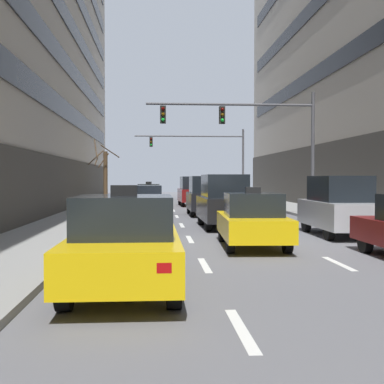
% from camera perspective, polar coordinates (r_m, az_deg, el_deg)
% --- Properties ---
extents(ground_plane, '(120.00, 120.00, 0.00)m').
position_cam_1_polar(ground_plane, '(15.01, 6.25, -6.05)').
color(ground_plane, slate).
extents(sidewalk_left, '(3.19, 80.00, 0.14)m').
position_cam_1_polar(sidewalk_left, '(15.19, -17.85, -5.76)').
color(sidewalk_left, gray).
rests_on(sidewalk_left, ground).
extents(lane_stripe_l1_s2, '(0.16, 2.00, 0.01)m').
position_cam_1_polar(lane_stripe_l1_s2, '(7.01, 5.44, -14.82)').
color(lane_stripe_l1_s2, silver).
rests_on(lane_stripe_l1_s2, ground).
extents(lane_stripe_l1_s3, '(0.16, 2.00, 0.01)m').
position_cam_1_polar(lane_stripe_l1_s3, '(11.85, 1.39, -8.06)').
color(lane_stripe_l1_s3, silver).
rests_on(lane_stripe_l1_s3, ground).
extents(lane_stripe_l1_s4, '(0.16, 2.00, 0.01)m').
position_cam_1_polar(lane_stripe_l1_s4, '(16.79, -0.25, -5.22)').
color(lane_stripe_l1_s4, silver).
rests_on(lane_stripe_l1_s4, ground).
extents(lane_stripe_l1_s5, '(0.16, 2.00, 0.01)m').
position_cam_1_polar(lane_stripe_l1_s5, '(21.75, -1.14, -3.68)').
color(lane_stripe_l1_s5, silver).
rests_on(lane_stripe_l1_s5, ground).
extents(lane_stripe_l1_s6, '(0.16, 2.00, 0.01)m').
position_cam_1_polar(lane_stripe_l1_s6, '(26.73, -1.69, -2.71)').
color(lane_stripe_l1_s6, silver).
rests_on(lane_stripe_l1_s6, ground).
extents(lane_stripe_l1_s7, '(0.16, 2.00, 0.01)m').
position_cam_1_polar(lane_stripe_l1_s7, '(31.71, -2.07, -2.04)').
color(lane_stripe_l1_s7, silver).
rests_on(lane_stripe_l1_s7, ground).
extents(lane_stripe_l1_s8, '(0.16, 2.00, 0.01)m').
position_cam_1_polar(lane_stripe_l1_s8, '(36.70, -2.35, -1.56)').
color(lane_stripe_l1_s8, silver).
rests_on(lane_stripe_l1_s8, ground).
extents(lane_stripe_l1_s9, '(0.16, 2.00, 0.01)m').
position_cam_1_polar(lane_stripe_l1_s9, '(41.69, -2.56, -1.19)').
color(lane_stripe_l1_s9, silver).
rests_on(lane_stripe_l1_s9, ground).
extents(lane_stripe_l1_s10, '(0.16, 2.00, 0.01)m').
position_cam_1_polar(lane_stripe_l1_s10, '(46.69, -2.73, -0.90)').
color(lane_stripe_l1_s10, silver).
rests_on(lane_stripe_l1_s10, ground).
extents(lane_stripe_l2_s3, '(0.16, 2.00, 0.01)m').
position_cam_1_polar(lane_stripe_l2_s3, '(12.54, 15.85, -7.59)').
color(lane_stripe_l2_s3, silver).
rests_on(lane_stripe_l2_s3, ground).
extents(lane_stripe_l2_s4, '(0.16, 2.00, 0.01)m').
position_cam_1_polar(lane_stripe_l2_s4, '(17.28, 10.16, -5.06)').
color(lane_stripe_l2_s4, silver).
rests_on(lane_stripe_l2_s4, ground).
extents(lane_stripe_l2_s5, '(0.16, 2.00, 0.01)m').
position_cam_1_polar(lane_stripe_l2_s5, '(22.13, 6.97, -3.60)').
color(lane_stripe_l2_s5, silver).
rests_on(lane_stripe_l2_s5, ground).
extents(lane_stripe_l2_s6, '(0.16, 2.00, 0.01)m').
position_cam_1_polar(lane_stripe_l2_s6, '(27.04, 4.93, -2.67)').
color(lane_stripe_l2_s6, silver).
rests_on(lane_stripe_l2_s6, ground).
extents(lane_stripe_l2_s7, '(0.16, 2.00, 0.01)m').
position_cam_1_polar(lane_stripe_l2_s7, '(31.98, 3.52, -2.02)').
color(lane_stripe_l2_s7, silver).
rests_on(lane_stripe_l2_s7, ground).
extents(lane_stripe_l2_s8, '(0.16, 2.00, 0.01)m').
position_cam_1_polar(lane_stripe_l2_s8, '(36.93, 2.49, -1.54)').
color(lane_stripe_l2_s8, silver).
rests_on(lane_stripe_l2_s8, ground).
extents(lane_stripe_l2_s9, '(0.16, 2.00, 0.01)m').
position_cam_1_polar(lane_stripe_l2_s9, '(41.89, 1.71, -1.18)').
color(lane_stripe_l2_s9, silver).
rests_on(lane_stripe_l2_s9, ground).
extents(lane_stripe_l2_s10, '(0.16, 2.00, 0.01)m').
position_cam_1_polar(lane_stripe_l2_s10, '(46.87, 1.09, -0.89)').
color(lane_stripe_l2_s10, silver).
rests_on(lane_stripe_l2_s10, ground).
extents(taxi_driving_0, '(1.93, 4.23, 1.73)m').
position_cam_1_polar(taxi_driving_0, '(14.89, 6.67, -3.14)').
color(taxi_driving_0, black).
rests_on(taxi_driving_0, ground).
extents(car_driving_1, '(1.81, 4.32, 2.09)m').
position_cam_1_polar(car_driving_1, '(27.57, 1.48, -0.42)').
color(car_driving_1, black).
rests_on(car_driving_1, ground).
extents(taxi_driving_2, '(1.87, 4.47, 1.86)m').
position_cam_1_polar(taxi_driving_2, '(9.15, -7.43, -5.70)').
color(taxi_driving_2, black).
rests_on(taxi_driving_2, ground).
extents(car_driving_3, '(2.00, 4.45, 1.64)m').
position_cam_1_polar(car_driving_3, '(24.65, -5.35, -1.20)').
color(car_driving_3, black).
rests_on(car_driving_3, ground).
extents(taxi_driving_4, '(1.75, 4.18, 1.74)m').
position_cam_1_polar(taxi_driving_4, '(36.99, -4.79, -0.35)').
color(taxi_driving_4, black).
rests_on(taxi_driving_4, ground).
extents(car_driving_5, '(1.88, 4.40, 2.12)m').
position_cam_1_polar(car_driving_5, '(20.63, 3.56, -1.03)').
color(car_driving_5, black).
rests_on(car_driving_5, ground).
extents(car_driving_6, '(1.94, 4.39, 2.10)m').
position_cam_1_polar(car_driving_6, '(37.10, 0.01, 0.09)').
color(car_driving_6, black).
rests_on(car_driving_6, ground).
extents(car_parked_2, '(1.84, 4.28, 2.06)m').
position_cam_1_polar(car_parked_2, '(18.43, 15.91, -1.49)').
color(car_parked_2, black).
rests_on(car_parked_2, ground).
extents(traffic_signal_0, '(8.27, 0.35, 6.06)m').
position_cam_1_polar(traffic_signal_0, '(25.54, 6.91, 6.89)').
color(traffic_signal_0, '#4C4C51').
rests_on(traffic_signal_0, sidewalk_right).
extents(traffic_signal_1, '(9.60, 0.35, 6.16)m').
position_cam_1_polar(traffic_signal_1, '(45.46, 1.90, 4.54)').
color(traffic_signal_1, '#4C4C51').
rests_on(traffic_signal_1, sidewalk_right).
extents(street_tree_0, '(2.10, 2.10, 4.49)m').
position_cam_1_polar(street_tree_0, '(34.75, -9.59, 1.76)').
color(street_tree_0, '#4C3823').
rests_on(street_tree_0, sidewalk_left).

